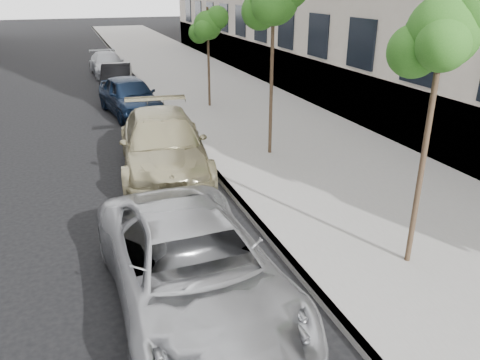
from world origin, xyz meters
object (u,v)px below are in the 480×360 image
tree_mid (274,0)px  tree_far (208,25)px  suv (163,144)px  sedan_blue (130,96)px  minivan (192,267)px  tree_near (445,33)px  sedan_rear (108,64)px  sedan_black (117,78)px

tree_mid → tree_far: 6.59m
suv → sedan_blue: size_ratio=1.26×
tree_far → sedan_blue: 4.25m
minivan → tree_near: bearing=-4.8°
tree_near → tree_mid: size_ratio=0.92×
tree_near → sedan_rear: (-3.33, 22.85, -3.55)m
tree_mid → sedan_black: bearing=106.1°
tree_mid → sedan_black: tree_mid is taller
tree_near → tree_far: tree_near is taller
suv → sedan_rear: bearing=96.7°
sedan_rear → sedan_black: bearing=-92.6°
tree_mid → suv: tree_mid is taller
tree_far → suv: 7.89m
tree_near → suv: tree_near is taller
tree_near → minivan: size_ratio=0.90×
sedan_black → sedan_rear: 4.84m
sedan_blue → sedan_rear: size_ratio=1.00×
sedan_rear → tree_far: bearing=-73.9°
sedan_rear → sedan_blue: bearing=-92.6°
minivan → sedan_black: 17.82m
sedan_rear → tree_mid: bearing=-81.1°
tree_mid → sedan_blue: tree_mid is taller
tree_mid → minivan: tree_mid is taller
sedan_rear → suv: bearing=-92.6°
tree_mid → sedan_rear: size_ratio=1.17×
sedan_blue → suv: bearing=-98.7°
tree_far → sedan_black: size_ratio=1.00×
suv → sedan_black: size_ratio=1.41×
sedan_blue → sedan_black: bearing=81.3°
tree_near → minivan: 5.34m
tree_mid → suv: bearing=-177.1°
tree_mid → tree_far: (-0.00, 6.50, -1.12)m
tree_far → tree_near: bearing=-90.0°
sedan_black → sedan_rear: sedan_black is taller
sedan_black → tree_near: bearing=-70.8°
tree_near → suv: 7.91m
minivan → sedan_black: minivan is taller
tree_near → sedan_black: 18.66m
tree_far → sedan_rear: size_ratio=0.90×
tree_mid → sedan_blue: (-3.33, 6.67, -3.75)m
tree_near → suv: size_ratio=0.86×
minivan → sedan_black: (0.75, 17.81, -0.09)m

